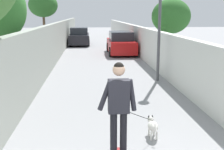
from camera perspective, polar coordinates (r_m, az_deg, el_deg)
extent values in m
plane|color=gray|center=(17.53, -2.51, 3.65)|extent=(80.00, 80.00, 0.00)
cube|color=#999E93|center=(15.51, -12.17, 6.30)|extent=(48.00, 0.30, 2.19)
cube|color=silver|center=(15.77, 7.55, 6.05)|extent=(48.00, 0.30, 1.91)
cylinder|color=brown|center=(11.42, -21.98, 3.69)|extent=(0.29, 0.29, 2.26)
cylinder|color=brown|center=(17.12, 11.89, 6.36)|extent=(0.28, 0.28, 1.89)
ellipsoid|color=#2D6628|center=(17.03, 12.14, 11.82)|extent=(2.29, 2.29, 2.06)
cylinder|color=brown|center=(22.61, -13.84, 8.76)|extent=(0.20, 0.20, 2.71)
ellipsoid|color=#2D6628|center=(22.58, -14.11, 13.90)|extent=(2.24, 2.24, 1.85)
cylinder|color=#4C4C51|center=(11.29, 9.75, 8.85)|extent=(0.12, 0.12, 4.03)
cylinder|color=black|center=(5.16, 0.34, -12.43)|extent=(0.13, 0.13, 0.90)
cylinder|color=black|center=(5.18, 2.37, -12.35)|extent=(0.13, 0.13, 0.90)
cube|color=#26262D|center=(4.90, 1.40, -4.42)|extent=(0.22, 0.38, 0.60)
cylinder|color=#26262D|center=(4.87, -1.41, -4.17)|extent=(0.09, 0.28, 0.58)
cylinder|color=#26262D|center=(4.93, 4.18, -4.18)|extent=(0.09, 0.18, 0.59)
sphere|color=tan|center=(4.78, 1.43, 1.11)|extent=(0.22, 0.22, 0.22)
sphere|color=black|center=(4.77, 1.43, 1.56)|extent=(0.19, 0.19, 0.19)
ellipsoid|color=white|center=(6.27, 8.49, -10.51)|extent=(0.38, 0.22, 0.22)
sphere|color=white|center=(6.47, 7.99, -9.08)|extent=(0.15, 0.15, 0.15)
cone|color=black|center=(6.44, 7.66, -8.44)|extent=(0.05, 0.05, 0.06)
cone|color=black|center=(6.45, 8.36, -8.40)|extent=(0.05, 0.05, 0.06)
cylinder|color=white|center=(6.44, 7.65, -11.58)|extent=(0.04, 0.04, 0.18)
cylinder|color=white|center=(6.47, 8.71, -11.51)|extent=(0.04, 0.04, 0.18)
cylinder|color=white|center=(6.23, 8.15, -12.49)|extent=(0.04, 0.04, 0.18)
cylinder|color=white|center=(6.25, 9.24, -12.41)|extent=(0.04, 0.04, 0.18)
cylinder|color=white|center=(6.03, 9.05, -10.69)|extent=(0.13, 0.03, 0.13)
cylinder|color=black|center=(5.59, 5.35, -8.33)|extent=(0.96, 0.89, 0.66)
cube|color=#B71414|center=(19.04, 1.87, 6.06)|extent=(3.92, 1.70, 0.80)
cube|color=#262B33|center=(18.98, 1.88, 8.10)|extent=(2.04, 1.50, 0.60)
cylinder|color=black|center=(20.20, -0.78, 5.75)|extent=(0.64, 0.22, 0.64)
cylinder|color=black|center=(20.37, 3.68, 5.79)|extent=(0.64, 0.22, 0.64)
cylinder|color=black|center=(17.79, -0.22, 4.83)|extent=(0.64, 0.22, 0.64)
cylinder|color=black|center=(17.99, 4.82, 4.87)|extent=(0.64, 0.22, 0.64)
cube|color=black|center=(24.95, -6.78, 7.52)|extent=(4.10, 1.70, 0.80)
cube|color=#262B33|center=(24.90, -6.82, 9.08)|extent=(2.13, 1.50, 0.60)
cylinder|color=black|center=(26.27, -8.42, 7.20)|extent=(0.64, 0.22, 0.64)
cylinder|color=black|center=(26.23, -4.94, 7.28)|extent=(0.64, 0.22, 0.64)
cylinder|color=black|center=(23.75, -8.78, 6.63)|extent=(0.64, 0.22, 0.64)
cylinder|color=black|center=(23.70, -4.94, 6.72)|extent=(0.64, 0.22, 0.64)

